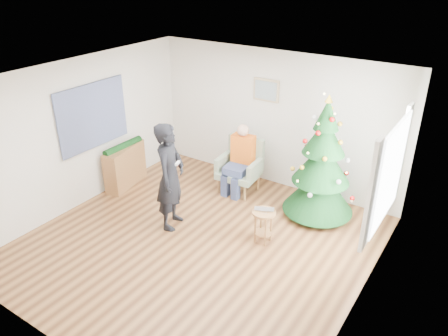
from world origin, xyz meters
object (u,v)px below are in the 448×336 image
Objects in this scene: armchair at (240,172)px; standing_man at (170,177)px; christmas_tree at (322,164)px; stool at (263,226)px; console at (125,166)px.

standing_man is (-0.31, -1.66, 0.53)m from armchair.
armchair is at bearing 178.62° from christmas_tree.
standing_man is at bearing -139.64° from christmas_tree.
standing_man is at bearing -164.89° from stool.
armchair is at bearing 133.47° from stool.
christmas_tree is at bearing -67.38° from standing_man.
console is (-3.57, -1.02, -0.58)m from christmas_tree.
console is at bearing -164.00° from christmas_tree.
armchair reaches higher than stool.
standing_man is at bearing -30.70° from console.
christmas_tree is 2.17× the size of console.
console is (-3.16, 0.19, 0.12)m from stool.
christmas_tree is 1.46m from stool.
stool is at bearing -92.63° from standing_man.
armchair is 1.01× the size of console.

